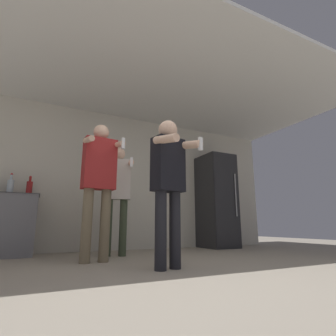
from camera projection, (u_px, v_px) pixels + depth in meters
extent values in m
plane|color=gray|center=(200.00, 281.00, 2.12)|extent=(14.00, 14.00, 0.00)
cube|color=beige|center=(114.00, 180.00, 4.92)|extent=(7.00, 0.06, 2.55)
cube|color=silver|center=(143.00, 80.00, 3.93)|extent=(7.00, 3.37, 0.05)
cube|color=#262628|center=(216.00, 201.00, 5.41)|extent=(0.61, 0.70, 1.88)
cube|color=black|center=(227.00, 199.00, 5.10)|extent=(0.59, 0.01, 1.80)
cylinder|color=#99999E|center=(236.00, 195.00, 5.19)|extent=(0.02, 0.02, 0.84)
cylinder|color=maroon|center=(29.00, 188.00, 4.07)|extent=(0.09, 0.09, 0.22)
cylinder|color=maroon|center=(30.00, 179.00, 4.10)|extent=(0.04, 0.04, 0.07)
sphere|color=maroon|center=(31.00, 177.00, 4.10)|extent=(0.04, 0.04, 0.04)
cylinder|color=silver|center=(10.00, 187.00, 3.95)|extent=(0.09, 0.09, 0.22)
cylinder|color=silver|center=(11.00, 177.00, 3.99)|extent=(0.04, 0.04, 0.09)
sphere|color=maroon|center=(12.00, 174.00, 4.00)|extent=(0.04, 0.04, 0.04)
cylinder|color=black|center=(161.00, 230.00, 2.67)|extent=(0.12, 0.12, 0.79)
cylinder|color=black|center=(175.00, 229.00, 2.78)|extent=(0.12, 0.12, 0.79)
cube|color=black|center=(168.00, 165.00, 2.87)|extent=(0.38, 0.27, 0.59)
sphere|color=beige|center=(168.00, 130.00, 2.96)|extent=(0.21, 0.21, 0.21)
cylinder|color=beige|center=(166.00, 139.00, 2.69)|extent=(0.16, 0.37, 0.15)
cylinder|color=beige|center=(189.00, 145.00, 2.88)|extent=(0.16, 0.37, 0.15)
cube|color=white|center=(200.00, 144.00, 2.74)|extent=(0.04, 0.04, 0.14)
cylinder|color=#75664C|center=(87.00, 225.00, 3.16)|extent=(0.13, 0.13, 0.88)
cylinder|color=#75664C|center=(105.00, 225.00, 3.27)|extent=(0.13, 0.13, 0.88)
cube|color=maroon|center=(99.00, 164.00, 3.38)|extent=(0.42, 0.23, 0.66)
sphere|color=beige|center=(101.00, 132.00, 3.48)|extent=(0.20, 0.20, 0.20)
cylinder|color=beige|center=(89.00, 140.00, 3.21)|extent=(0.10, 0.32, 0.12)
cylinder|color=beige|center=(119.00, 144.00, 3.41)|extent=(0.10, 0.32, 0.12)
cube|color=white|center=(123.00, 143.00, 3.27)|extent=(0.04, 0.04, 0.14)
cylinder|color=#38422D|center=(108.00, 227.00, 3.85)|extent=(0.11, 0.11, 0.82)
cylinder|color=#38422D|center=(123.00, 227.00, 3.89)|extent=(0.11, 0.11, 0.82)
cube|color=beige|center=(118.00, 180.00, 4.02)|extent=(0.44, 0.30, 0.61)
sphere|color=beige|center=(119.00, 154.00, 4.11)|extent=(0.20, 0.20, 0.20)
cylinder|color=beige|center=(105.00, 162.00, 3.85)|extent=(0.19, 0.41, 0.15)
cylinder|color=beige|center=(131.00, 163.00, 3.91)|extent=(0.19, 0.41, 0.15)
cube|color=white|center=(131.00, 162.00, 3.72)|extent=(0.04, 0.04, 0.14)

